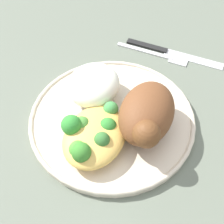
{
  "coord_description": "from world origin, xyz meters",
  "views": [
    {
      "loc": [
        0.27,
        0.1,
        0.39
      ],
      "look_at": [
        0.0,
        0.0,
        0.02
      ],
      "focal_mm": 49.88,
      "sensor_mm": 36.0,
      "label": 1
    }
  ],
  "objects": [
    {
      "name": "plate",
      "position": [
        0.0,
        0.0,
        0.01
      ],
      "size": [
        0.25,
        0.25,
        0.01
      ],
      "color": "beige",
      "rests_on": "ground_plane"
    },
    {
      "name": "ground_plane",
      "position": [
        0.0,
        0.0,
        0.0
      ],
      "size": [
        2.0,
        2.0,
        0.0
      ],
      "primitive_type": "plane",
      "color": "#5E6758"
    },
    {
      "name": "roasted_chicken",
      "position": [
        0.0,
        0.05,
        0.05
      ],
      "size": [
        0.12,
        0.08,
        0.06
      ],
      "color": "brown",
      "rests_on": "plate"
    },
    {
      "name": "fork",
      "position": [
        -0.18,
        0.02,
        0.0
      ],
      "size": [
        0.02,
        0.14,
        0.01
      ],
      "color": "silver",
      "rests_on": "ground_plane"
    },
    {
      "name": "rice_pile",
      "position": [
        -0.03,
        -0.04,
        0.04
      ],
      "size": [
        0.09,
        0.08,
        0.05
      ],
      "primitive_type": "ellipsoid",
      "color": "white",
      "rests_on": "plate"
    },
    {
      "name": "knife",
      "position": [
        -0.19,
        0.03,
        0.0
      ],
      "size": [
        0.02,
        0.19,
        0.01
      ],
      "color": "black",
      "rests_on": "ground_plane"
    },
    {
      "name": "mac_cheese_with_broccoli",
      "position": [
        0.05,
        -0.01,
        0.03
      ],
      "size": [
        0.11,
        0.09,
        0.04
      ],
      "color": "#E2B455",
      "rests_on": "plate"
    }
  ]
}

